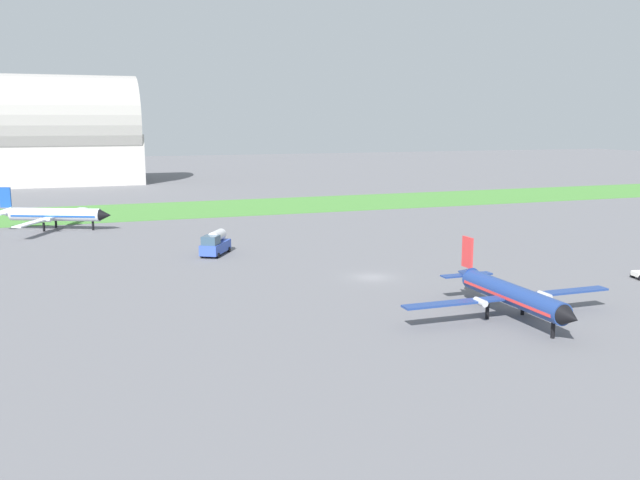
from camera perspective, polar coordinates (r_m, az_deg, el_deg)
ground_plane at (r=82.47m, az=4.28°, el=-3.07°), size 600.00×600.00×0.00m
grass_taxiway_strip at (r=149.20m, az=-7.04°, el=2.68°), size 360.00×28.00×0.08m
airplane_taxiing_turboprop at (r=126.08m, az=-21.13°, el=1.98°), size 19.35×22.27×7.18m
airplane_foreground_turboprop at (r=67.15m, az=15.36°, el=-4.27°), size 21.90×18.72×6.57m
fuel_truck_near_gate at (r=96.63m, az=-8.63°, el=-0.29°), size 5.41×6.81×3.29m
hangar_distant at (r=218.10m, az=-21.96°, el=7.94°), size 55.30×28.82×31.49m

